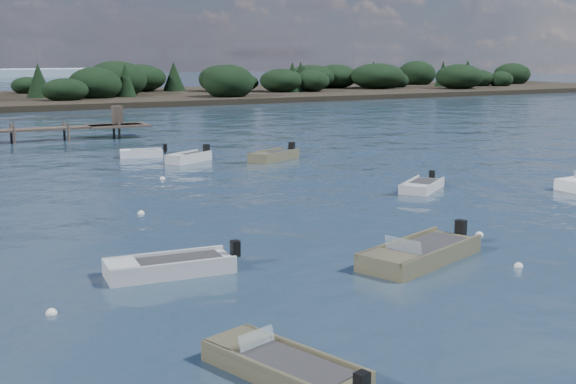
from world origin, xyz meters
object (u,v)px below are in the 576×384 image
dinghy_mid_grey (170,269)px  tender_far_grey_b (189,159)px  tender_far_white (142,155)px  dinghy_near_olive (283,370)px  dinghy_extra_a (422,188)px  dinghy_extra_b (274,157)px  dinghy_mid_white_a (420,256)px

dinghy_mid_grey → tender_far_grey_b: bearing=67.7°
tender_far_white → tender_far_grey_b: size_ratio=0.91×
dinghy_mid_grey → dinghy_near_olive: size_ratio=1.04×
dinghy_mid_grey → dinghy_extra_a: size_ratio=1.22×
tender_far_white → dinghy_near_olive: bearing=-102.3°
dinghy_extra_a → dinghy_extra_b: (-1.81, 13.57, 0.04)m
dinghy_mid_white_a → dinghy_near_olive: (-8.52, -5.78, -0.03)m
dinghy_mid_white_a → dinghy_mid_grey: size_ratio=1.23×
dinghy_mid_grey → dinghy_extra_b: size_ratio=1.05×
dinghy_mid_grey → dinghy_extra_b: bearing=55.0°
dinghy_mid_grey → dinghy_near_olive: bearing=-92.2°
dinghy_mid_white_a → dinghy_extra_a: size_ratio=1.50×
tender_far_white → tender_far_grey_b: tender_far_grey_b is taller
dinghy_mid_white_a → tender_far_white: 29.76m
dinghy_extra_a → dinghy_near_olive: bearing=-136.3°
dinghy_extra_a → tender_far_grey_b: (-7.25, 15.46, 0.05)m
dinghy_mid_white_a → dinghy_extra_b: dinghy_mid_white_a is taller
tender_far_white → dinghy_extra_b: bearing=-36.9°
dinghy_mid_grey → tender_far_grey_b: 25.12m
tender_far_white → dinghy_mid_grey: dinghy_mid_grey is taller
dinghy_near_olive → dinghy_mid_grey: bearing=87.8°
dinghy_extra_a → tender_far_grey_b: bearing=115.1°
dinghy_extra_a → dinghy_extra_b: 13.69m
tender_far_grey_b → dinghy_mid_white_a: bearing=-92.9°
dinghy_extra_b → tender_far_grey_b: size_ratio=1.19×
dinghy_mid_white_a → dinghy_mid_grey: bearing=161.4°
tender_far_white → dinghy_near_olive: tender_far_white is taller
tender_far_grey_b → dinghy_extra_b: bearing=-19.1°
dinghy_mid_white_a → dinghy_extra_b: bearing=74.3°
dinghy_mid_grey → dinghy_extra_a: (16.78, 7.78, -0.02)m
dinghy_extra_b → dinghy_mid_grey: bearing=-125.0°
tender_far_grey_b → dinghy_near_olive: bearing=-107.2°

